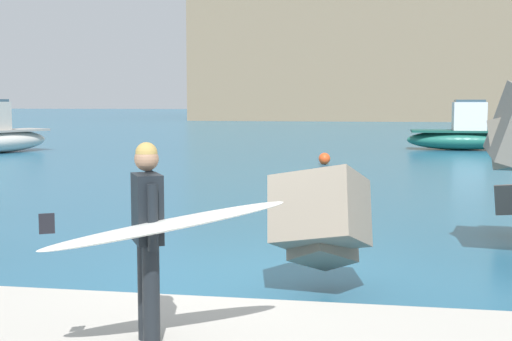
% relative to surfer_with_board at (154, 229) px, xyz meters
% --- Properties ---
extents(ground_plane, '(400.00, 400.00, 0.00)m').
position_rel_surfer_with_board_xyz_m(ground_plane, '(0.49, 3.41, -1.28)').
color(ground_plane, '#235B7A').
extents(breakwater_jetty, '(27.83, 6.27, 2.69)m').
position_rel_surfer_with_board_xyz_m(breakwater_jetty, '(-0.64, 4.44, -0.04)').
color(breakwater_jetty, '#605B56').
rests_on(breakwater_jetty, ground).
extents(surfer_with_board, '(2.00, 1.51, 1.78)m').
position_rel_surfer_with_board_xyz_m(surfer_with_board, '(0.00, 0.00, 0.00)').
color(surfer_with_board, black).
rests_on(surfer_with_board, walkway_path).
extents(boat_mid_centre, '(5.11, 1.87, 2.44)m').
position_rel_surfer_with_board_xyz_m(boat_mid_centre, '(5.90, 29.52, -0.53)').
color(boat_mid_centre, '#1E6656').
rests_on(boat_mid_centre, ground).
extents(mooring_buoy_middle, '(0.44, 0.44, 0.44)m').
position_rel_surfer_with_board_xyz_m(mooring_buoy_middle, '(-0.10, 20.51, -1.06)').
color(mooring_buoy_middle, '#E54C1E').
rests_on(mooring_buoy_middle, ground).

